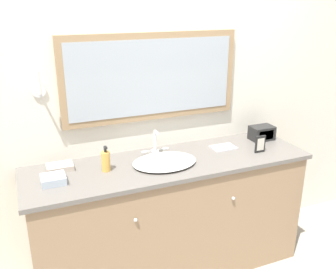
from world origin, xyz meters
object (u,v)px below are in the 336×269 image
object	(u,v)px
sink_basin	(164,161)
soap_bottle	(106,161)
appliance_box	(262,133)
picture_frame	(260,144)

from	to	relation	value
sink_basin	soap_bottle	bearing A→B (deg)	174.10
appliance_box	soap_bottle	bearing A→B (deg)	-175.78
appliance_box	picture_frame	distance (m)	0.28
soap_bottle	appliance_box	xyz separation A→B (m)	(1.29, 0.10, -0.01)
sink_basin	picture_frame	size ratio (longest dim) A/B	3.46
sink_basin	soap_bottle	distance (m)	0.40
appliance_box	picture_frame	xyz separation A→B (m)	(-0.17, -0.22, 0.01)
sink_basin	soap_bottle	world-z (taller)	sink_basin
soap_bottle	appliance_box	bearing A→B (deg)	4.22
sink_basin	appliance_box	world-z (taller)	sink_basin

